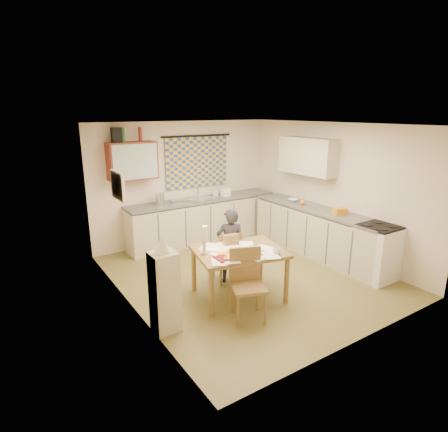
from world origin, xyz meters
TOP-DOWN VIEW (x-y plane):
  - floor at (0.00, 0.00)m, footprint 4.00×4.50m
  - ceiling at (0.00, 0.00)m, footprint 4.00×4.50m
  - wall_back at (0.00, 2.26)m, footprint 4.00×0.02m
  - wall_front at (0.00, -2.26)m, footprint 4.00×0.02m
  - wall_left at (-2.01, 0.00)m, footprint 0.02×4.50m
  - wall_right at (2.01, 0.00)m, footprint 0.02×4.50m
  - window_blind at (0.30, 2.22)m, footprint 1.45×0.03m
  - curtain_rod at (0.30, 2.20)m, footprint 1.60×0.04m
  - wall_cabinet at (-1.15, 2.08)m, footprint 0.90×0.34m
  - wall_cabinet_glass at (-1.15, 1.91)m, footprint 0.84×0.02m
  - upper_cabinet_right at (1.83, 0.55)m, footprint 0.34×1.30m
  - framed_print at (-1.97, 0.40)m, footprint 0.04×0.50m
  - print_canvas at (-1.95, 0.40)m, footprint 0.01×0.42m
  - counter_back at (0.28, 1.95)m, footprint 3.30×0.62m
  - counter_right at (1.70, 0.05)m, footprint 0.62×2.95m
  - stove at (1.70, -1.25)m, footprint 0.59×0.59m
  - sink at (0.23, 1.95)m, footprint 0.67×0.61m
  - tap at (0.27, 2.13)m, footprint 0.04×0.04m
  - dish_rack at (-0.28, 1.95)m, footprint 0.39×0.35m
  - kettle at (-0.70, 1.95)m, footprint 0.24×0.24m
  - mixing_bowl at (0.85, 1.95)m, footprint 0.27×0.27m
  - soap_bottle at (0.61, 2.00)m, footprint 0.13×0.13m
  - bowl at (1.70, 0.76)m, footprint 0.33×0.33m
  - orange_bag at (1.70, -0.44)m, footprint 0.26×0.22m
  - fruit_orange at (1.65, 0.43)m, footprint 0.10×0.10m
  - speaker at (-1.41, 2.08)m, footprint 0.18×0.21m
  - bottle_green at (-1.30, 2.08)m, footprint 0.09×0.09m
  - bottle_brown at (-0.97, 2.08)m, footprint 0.08×0.08m
  - dining_table at (-0.56, -0.54)m, footprint 1.44×1.21m
  - chair_far at (-0.39, 0.03)m, footprint 0.45×0.45m
  - chair_near at (-0.80, -1.09)m, footprint 0.56×0.56m
  - person at (-0.36, -0.03)m, footprint 0.70×0.68m
  - shelf_stand at (-1.84, -0.75)m, footprint 0.32×0.30m
  - lampshade at (-1.84, -0.75)m, footprint 0.20×0.20m
  - letter_rack at (-0.53, -0.29)m, footprint 0.23×0.13m
  - mug at (-0.20, -0.95)m, footprint 0.16×0.16m
  - magazine at (-1.05, -0.71)m, footprint 0.20×0.26m
  - book at (-0.94, -0.56)m, footprint 0.41×0.42m
  - orange_box at (-0.91, -0.79)m, footprint 0.14×0.13m
  - eyeglasses at (-0.49, -0.87)m, footprint 0.14×0.08m
  - candle_holder at (-1.06, -0.41)m, footprint 0.07×0.07m
  - candle at (-1.01, -0.37)m, footprint 0.03×0.03m
  - candle_flame at (-1.06, -0.40)m, footprint 0.02×0.02m
  - papers at (-0.65, -0.54)m, footprint 1.15×1.13m

SIDE VIEW (x-z plane):
  - floor at x=0.00m, z-range -0.02..0.00m
  - chair_far at x=-0.39m, z-range -0.16..0.69m
  - chair_near at x=-0.80m, z-range -0.18..0.77m
  - dining_table at x=-0.56m, z-range 0.00..0.75m
  - counter_right at x=1.70m, z-range -0.01..0.91m
  - counter_back at x=0.28m, z-range -0.01..0.91m
  - stove at x=1.70m, z-range 0.00..0.92m
  - shelf_stand at x=-1.84m, z-range 0.00..1.05m
  - person at x=-0.36m, z-range 0.00..1.24m
  - eyeglasses at x=-0.49m, z-range 0.75..0.77m
  - book at x=-0.94m, z-range 0.75..0.77m
  - papers at x=-0.65m, z-range 0.75..0.77m
  - magazine at x=-1.05m, z-range 0.75..0.77m
  - orange_box at x=-0.91m, z-range 0.75..0.79m
  - mug at x=-0.20m, z-range 0.75..0.84m
  - letter_rack at x=-0.53m, z-range 0.75..0.91m
  - candle_holder at x=-1.06m, z-range 0.75..0.93m
  - sink at x=0.23m, z-range 0.83..0.93m
  - bowl at x=1.70m, z-range 0.92..0.97m
  - dish_rack at x=-0.28m, z-range 0.92..0.98m
  - fruit_orange at x=1.65m, z-range 0.92..1.02m
  - orange_bag at x=1.70m, z-range 0.92..1.04m
  - mixing_bowl at x=0.85m, z-range 0.92..1.08m
  - soap_bottle at x=0.61m, z-range 0.92..1.09m
  - kettle at x=-0.70m, z-range 0.92..1.16m
  - candle at x=-1.01m, z-range 0.93..1.15m
  - tap at x=0.27m, z-range 0.92..1.20m
  - candle_flame at x=-1.06m, z-range 1.15..1.17m
  - lampshade at x=-1.84m, z-range 1.05..1.27m
  - wall_back at x=0.00m, z-range 0.00..2.50m
  - wall_front at x=0.00m, z-range 0.00..2.50m
  - wall_left at x=-2.01m, z-range 0.00..2.50m
  - wall_right at x=2.01m, z-range 0.00..2.50m
  - window_blind at x=0.30m, z-range 1.12..2.17m
  - framed_print at x=-1.97m, z-range 1.50..1.90m
  - print_canvas at x=-1.95m, z-range 1.54..1.86m
  - wall_cabinet at x=-1.15m, z-range 1.45..2.15m
  - wall_cabinet_glass at x=-1.15m, z-range 1.48..2.12m
  - upper_cabinet_right at x=1.83m, z-range 1.50..2.20m
  - curtain_rod at x=0.30m, z-range 2.18..2.22m
  - speaker at x=-1.41m, z-range 2.15..2.41m
  - bottle_green at x=-1.30m, z-range 2.15..2.41m
  - bottle_brown at x=-0.97m, z-range 2.15..2.41m
  - ceiling at x=0.00m, z-range 2.50..2.52m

